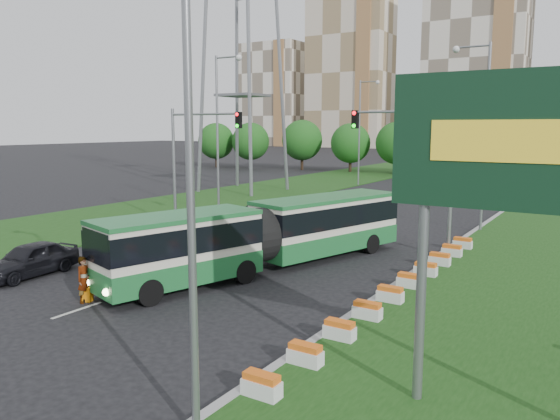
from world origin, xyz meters
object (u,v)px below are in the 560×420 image
Objects in this scene: shopping_trolley at (87,294)px; pedestrian at (84,280)px; articulated_bus at (264,234)px; car_left_far at (257,216)px; traffic_mast_left at (192,149)px; traffic_mast_median at (422,154)px; car_left_near at (30,259)px; billboard at (532,157)px.

pedestrian is at bearing -100.41° from shopping_trolley.
articulated_bus reaches higher than car_left_far.
articulated_bus is 9.18× the size of pedestrian.
traffic_mast_left reaches higher than car_left_far.
traffic_mast_left reaches higher than articulated_bus.
car_left_far is 17.33m from shopping_trolley.
traffic_mast_median is 13.25× the size of shopping_trolley.
articulated_bus is at bearing -22.84° from pedestrian.
traffic_mast_median reaches higher than articulated_bus.
car_left_near is at bearing -83.24° from traffic_mast_left.
billboard is 16.63m from pedestrian.
car_left_near is (-21.08, 1.98, -5.39)m from billboard.
shopping_trolley is at bearing -15.85° from car_left_near.
traffic_mast_median is 15.19m from traffic_mast_left.
traffic_mast_median is 1.81× the size of car_left_far.
car_left_near is (-8.35, -6.84, -0.92)m from articulated_bus.
articulated_bus is 27.91× the size of shopping_trolley.
articulated_bus is 3.69× the size of car_left_near.
shopping_trolley is at bearing -94.67° from articulated_bus.
billboard is at bearing -18.29° from articulated_bus.
car_left_near is at bearing 174.64° from billboard.
traffic_mast_left is 12.23m from articulated_bus.
shopping_trolley is (-15.79, 0.91, -5.86)m from billboard.
car_left_far is at bearing 171.19° from traffic_mast_median.
billboard is 13.25× the size of shopping_trolley.
traffic_mast_median is 4.36× the size of pedestrian.
articulated_bus is 3.80× the size of car_left_far.
car_left_near is (1.54, -13.03, -4.57)m from traffic_mast_left.
billboard and traffic_mast_median have the same top height.
traffic_mast_median is 17.89m from pedestrian.
traffic_mast_median reaches higher than car_left_near.
articulated_bus is at bearing 34.91° from car_left_near.
billboard is 21.85m from car_left_near.
traffic_mast_left is at bearing -176.23° from traffic_mast_median.
traffic_mast_left reaches higher than pedestrian.
shopping_trolley is (6.84, -14.10, -5.05)m from traffic_mast_left.
billboard is 1.81× the size of car_left_far.
articulated_bus reaches higher than car_left_near.
pedestrian is at bearing -118.58° from traffic_mast_median.
billboard reaches higher than articulated_bus.
traffic_mast_left is at bearing 164.39° from articulated_bus.
billboard is 27.16m from traffic_mast_left.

